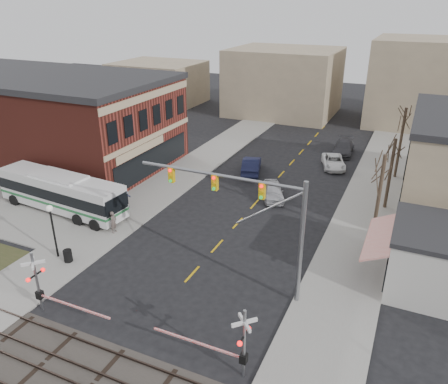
# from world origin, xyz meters

# --- Properties ---
(ground) EXTENTS (160.00, 160.00, 0.00)m
(ground) POSITION_xyz_m (0.00, 0.00, 0.00)
(ground) COLOR black
(ground) RESTS_ON ground
(sidewalk_west) EXTENTS (5.00, 60.00, 0.12)m
(sidewalk_west) POSITION_xyz_m (-9.50, 20.00, 0.06)
(sidewalk_west) COLOR gray
(sidewalk_west) RESTS_ON ground
(sidewalk_east) EXTENTS (5.00, 60.00, 0.12)m
(sidewalk_east) POSITION_xyz_m (9.50, 20.00, 0.06)
(sidewalk_east) COLOR gray
(sidewalk_east) RESTS_ON ground
(ballast_strip) EXTENTS (160.00, 5.00, 0.06)m
(ballast_strip) POSITION_xyz_m (0.00, -8.00, 0.03)
(ballast_strip) COLOR #332D28
(ballast_strip) RESTS_ON ground
(rail_tracks) EXTENTS (160.00, 3.91, 0.14)m
(rail_tracks) POSITION_xyz_m (0.00, -8.00, 0.12)
(rail_tracks) COLOR #2D231E
(rail_tracks) RESTS_ON ground
(brick_building) EXTENTS (30.40, 15.40, 9.60)m
(brick_building) POSITION_xyz_m (-26.98, 16.00, 4.81)
(brick_building) COLOR maroon
(brick_building) RESTS_ON ground
(tree_east_a) EXTENTS (0.28, 0.28, 6.75)m
(tree_east_a) POSITION_xyz_m (10.50, 12.00, 3.50)
(tree_east_a) COLOR #382B21
(tree_east_a) RESTS_ON sidewalk_east
(tree_east_b) EXTENTS (0.28, 0.28, 6.30)m
(tree_east_b) POSITION_xyz_m (10.80, 18.00, 3.27)
(tree_east_b) COLOR #382B21
(tree_east_b) RESTS_ON sidewalk_east
(tree_east_c) EXTENTS (0.28, 0.28, 7.20)m
(tree_east_c) POSITION_xyz_m (11.00, 26.00, 3.72)
(tree_east_c) COLOR #382B21
(tree_east_c) RESTS_ON sidewalk_east
(transit_bus) EXTENTS (12.74, 3.75, 3.23)m
(transit_bus) POSITION_xyz_m (-14.75, 5.84, 1.83)
(transit_bus) COLOR silver
(transit_bus) RESTS_ON ground
(traffic_signal_mast) EXTENTS (10.70, 0.30, 8.00)m
(traffic_signal_mast) POSITION_xyz_m (4.31, 2.13, 5.78)
(traffic_signal_mast) COLOR gray
(traffic_signal_mast) RESTS_ON ground
(rr_crossing_west) EXTENTS (5.60, 1.36, 4.00)m
(rr_crossing_west) POSITION_xyz_m (-6.01, -4.92, 1.97)
(rr_crossing_west) COLOR gray
(rr_crossing_west) RESTS_ON ground
(rr_crossing_east) EXTENTS (5.60, 1.36, 4.00)m
(rr_crossing_east) POSITION_xyz_m (5.96, -4.58, 1.97)
(rr_crossing_east) COLOR gray
(rr_crossing_east) RESTS_ON ground
(street_lamp) EXTENTS (0.44, 0.44, 4.05)m
(street_lamp) POSITION_xyz_m (-9.76, -0.13, 3.04)
(street_lamp) COLOR black
(street_lamp) RESTS_ON sidewalk_west
(trash_bin) EXTENTS (0.60, 0.60, 0.88)m
(trash_bin) POSITION_xyz_m (-8.61, -0.32, 0.56)
(trash_bin) COLOR black
(trash_bin) RESTS_ON sidewalk_west
(car_a) EXTENTS (3.41, 4.73, 1.49)m
(car_a) POSITION_xyz_m (1.07, 15.92, 0.75)
(car_a) COLOR silver
(car_a) RESTS_ON ground
(car_b) EXTENTS (3.15, 5.40, 1.68)m
(car_b) POSITION_xyz_m (-3.07, 21.12, 0.84)
(car_b) COLOR #161A39
(car_b) RESTS_ON ground
(car_c) EXTENTS (3.63, 5.27, 1.34)m
(car_c) POSITION_xyz_m (4.56, 26.32, 0.67)
(car_c) COLOR white
(car_c) RESTS_ON ground
(car_d) EXTENTS (2.50, 5.42, 1.54)m
(car_d) POSITION_xyz_m (4.72, 31.52, 0.77)
(car_d) COLOR #3F3E43
(car_d) RESTS_ON ground
(pedestrian_near) EXTENTS (0.49, 0.69, 1.80)m
(pedestrian_near) POSITION_xyz_m (-8.24, 4.42, 1.02)
(pedestrian_near) COLOR #5C4F4A
(pedestrian_near) RESTS_ON sidewalk_west
(pedestrian_far) EXTENTS (1.16, 1.09, 1.90)m
(pedestrian_far) POSITION_xyz_m (-10.05, 8.52, 1.07)
(pedestrian_far) COLOR #3A3F65
(pedestrian_far) RESTS_ON sidewalk_west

